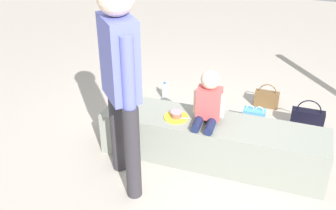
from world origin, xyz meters
TOP-DOWN VIEW (x-y plane):
  - ground_plane at (0.00, 0.00)m, footprint 12.00×12.00m
  - concrete_ledge at (0.00, 0.00)m, footprint 2.01×0.47m
  - child_seated at (-0.04, -0.01)m, footprint 0.28×0.32m
  - adult_standing at (-0.61, -0.52)m, footprint 0.39×0.40m
  - cake_plate at (-0.32, -0.04)m, footprint 0.22×0.22m
  - gift_bag at (0.29, 0.64)m, footprint 0.22×0.12m
  - water_bottle_near_gift at (-0.80, 0.98)m, footprint 0.07×0.07m
  - cake_box_white at (-0.28, 0.54)m, footprint 0.32×0.33m
  - handbag_black_leather at (0.81, 0.81)m, footprint 0.33×0.10m
  - handbag_brown_canvas at (0.36, 1.17)m, footprint 0.27×0.10m

SIDE VIEW (x-z plane):
  - ground_plane at x=0.00m, z-range 0.00..0.00m
  - cake_box_white at x=-0.28m, z-range 0.00..0.11m
  - water_bottle_near_gift at x=-0.80m, z-range -0.01..0.20m
  - handbag_brown_canvas at x=0.36m, z-range -0.04..0.24m
  - gift_bag at x=0.29m, z-range -0.02..0.26m
  - handbag_black_leather at x=0.81m, z-range -0.05..0.30m
  - concrete_ledge at x=0.00m, z-range 0.00..0.41m
  - cake_plate at x=-0.32m, z-range 0.40..0.46m
  - child_seated at x=-0.04m, z-range 0.38..0.87m
  - adult_standing at x=-0.61m, z-range 0.18..1.90m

